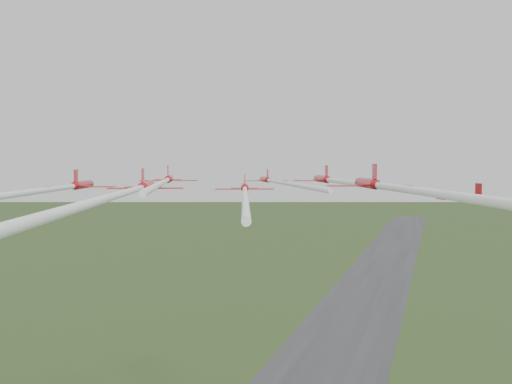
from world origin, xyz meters
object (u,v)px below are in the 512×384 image
(jet_row2_right, at_px, (337,181))
(jet_row3_left, at_px, (46,190))
(jet_row4_left, at_px, (126,192))
(jet_lead, at_px, (276,181))
(jet_row3_mid, at_px, (245,192))
(jet_row4_right, at_px, (392,187))
(jet_row2_left, at_px, (165,181))

(jet_row2_right, relative_size, jet_row3_left, 0.85)
(jet_row3_left, relative_size, jet_row4_left, 1.04)
(jet_lead, bearing_deg, jet_row3_left, -135.93)
(jet_row3_mid, xyz_separation_m, jet_row4_right, (17.00, -5.65, 0.92))
(jet_lead, xyz_separation_m, jet_row2_left, (-10.25, -20.08, 0.49))
(jet_row3_mid, bearing_deg, jet_row2_left, 130.47)
(jet_row4_left, height_order, jet_row4_right, jet_row4_right)
(jet_row2_left, xyz_separation_m, jet_row4_left, (9.23, -26.04, -0.30))
(jet_row4_right, bearing_deg, jet_row4_left, -170.51)
(jet_row3_left, xyz_separation_m, jet_row3_mid, (19.61, 10.00, -0.35))
(jet_row3_mid, height_order, jet_row4_right, jet_row4_right)
(jet_row2_left, distance_m, jet_row2_right, 25.26)
(jet_row2_right, distance_m, jet_row3_mid, 22.98)
(jet_lead, height_order, jet_row2_left, jet_row2_left)
(jet_lead, distance_m, jet_row2_right, 13.12)
(jet_lead, distance_m, jet_row3_left, 41.60)
(jet_row3_left, distance_m, jet_row3_mid, 22.01)
(jet_lead, xyz_separation_m, jet_row2_right, (11.23, -6.78, 0.36))
(jet_row2_right, height_order, jet_row3_mid, jet_row2_right)
(jet_row2_right, distance_m, jet_row4_right, 29.32)
(jet_row3_mid, bearing_deg, jet_lead, 79.55)
(jet_lead, height_order, jet_row4_right, jet_row4_right)
(jet_row2_left, bearing_deg, jet_row4_right, -48.40)
(jet_row2_left, xyz_separation_m, jet_row3_mid, (14.52, -8.59, -0.91))
(jet_row2_right, xyz_separation_m, jet_row3_mid, (-6.95, -21.89, -0.77))
(jet_row2_left, distance_m, jet_row4_right, 34.59)
(jet_lead, relative_size, jet_row2_right, 1.01)
(jet_row3_left, relative_size, jet_row3_mid, 1.17)
(jet_lead, distance_m, jet_row2_left, 22.55)
(jet_row2_right, height_order, jet_row3_left, jet_row2_right)
(jet_row3_left, bearing_deg, jet_row4_left, -48.98)
(jet_row2_left, bearing_deg, jet_row4_left, -94.57)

